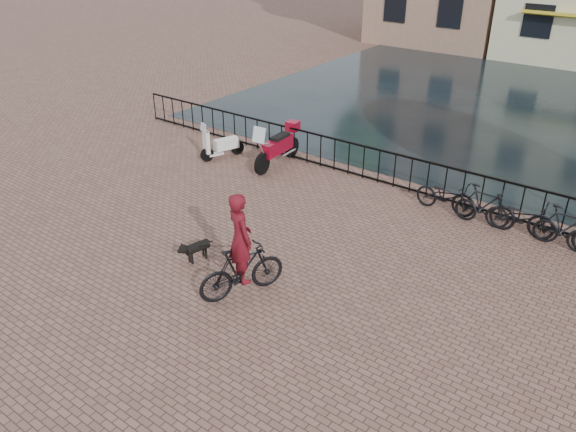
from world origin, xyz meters
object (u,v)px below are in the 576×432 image
Objects in this scene: scooter at (222,139)px; dog at (197,250)px; motorcycle at (277,142)px; cyclist at (241,252)px.

dog is at bearing -32.68° from scooter.
motorcycle is 1.52× the size of scooter.
motorcycle is at bearing 37.51° from scooter.
cyclist is at bearing 1.19° from dog.
cyclist is 1.23× the size of motorcycle.
scooter reaches higher than dog.
cyclist reaches higher than dog.
cyclist is at bearing -24.31° from scooter.
scooter is (-3.68, 4.81, 0.37)m from dog.
scooter is at bearing 141.13° from dog.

